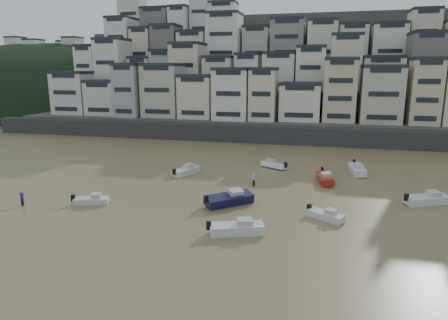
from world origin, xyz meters
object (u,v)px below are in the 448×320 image
(boat_f, at_px, (186,169))
(boat_c, at_px, (229,198))
(boat_i, at_px, (357,168))
(boat_h, at_px, (274,164))
(person_blue, at_px, (22,198))
(boat_b, at_px, (326,214))
(boat_d, at_px, (427,198))
(boat_a, at_px, (237,226))
(boat_e, at_px, (325,177))
(person_pink, at_px, (254,180))
(boat_j, at_px, (91,199))

(boat_f, bearing_deg, boat_c, -120.17)
(boat_c, relative_size, boat_i, 1.02)
(boat_h, bearing_deg, boat_i, -151.63)
(boat_f, relative_size, person_blue, 3.09)
(boat_f, xyz_separation_m, person_blue, (-13.56, -17.60, 0.14))
(boat_b, bearing_deg, boat_d, 65.58)
(boat_f, bearing_deg, boat_a, -127.42)
(boat_c, height_order, boat_i, boat_c)
(boat_i, bearing_deg, boat_d, 22.14)
(boat_e, relative_size, person_blue, 3.29)
(boat_h, xyz_separation_m, person_blue, (-25.75, -24.59, 0.23))
(person_blue, distance_m, person_pink, 28.13)
(boat_c, bearing_deg, boat_h, 38.72)
(boat_i, xyz_separation_m, person_pink, (-13.87, -10.14, 0.03))
(boat_d, height_order, boat_j, boat_d)
(boat_e, distance_m, boat_h, 10.12)
(boat_c, height_order, person_blue, person_blue)
(boat_j, bearing_deg, boat_h, 31.45)
(boat_j, bearing_deg, boat_d, -5.21)
(boat_b, xyz_separation_m, boat_c, (-10.76, 1.97, 0.27))
(boat_a, distance_m, boat_e, 21.76)
(person_pink, bearing_deg, boat_d, -6.98)
(boat_b, bearing_deg, boat_e, 121.80)
(boat_b, height_order, person_blue, person_blue)
(boat_c, xyz_separation_m, person_pink, (1.43, 8.23, 0.02))
(boat_b, height_order, boat_d, boat_d)
(boat_a, xyz_separation_m, boat_h, (0.22, 26.66, -0.12))
(boat_d, bearing_deg, boat_j, 169.46)
(boat_c, xyz_separation_m, boat_i, (15.30, 18.37, -0.01))
(boat_a, relative_size, boat_b, 1.31)
(boat_d, height_order, boat_f, boat_d)
(boat_c, relative_size, boat_f, 1.16)
(boat_a, height_order, boat_c, boat_c)
(person_pink, bearing_deg, boat_b, -47.54)
(boat_f, height_order, person_pink, person_pink)
(boat_b, xyz_separation_m, boat_d, (11.29, 7.67, 0.18))
(boat_c, distance_m, boat_i, 23.90)
(boat_b, distance_m, boat_j, 26.32)
(boat_c, distance_m, boat_f, 15.00)
(boat_d, distance_m, boat_i, 14.35)
(boat_h, bearing_deg, boat_a, 119.52)
(boat_f, xyz_separation_m, boat_h, (12.19, 7.00, -0.09))
(boat_h, distance_m, boat_i, 12.47)
(boat_e, distance_m, boat_i, 7.65)
(boat_d, xyz_separation_m, person_pink, (-20.62, 2.52, 0.10))
(boat_f, distance_m, boat_h, 14.06)
(boat_h, bearing_deg, boat_d, 175.88)
(boat_h, relative_size, person_blue, 2.70)
(boat_d, xyz_separation_m, boat_h, (-19.21, 13.02, -0.13))
(person_blue, bearing_deg, boat_f, 52.39)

